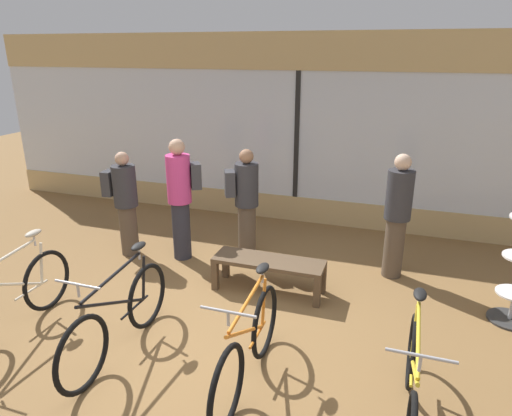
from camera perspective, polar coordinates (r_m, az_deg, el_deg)
ground_plane at (r=5.07m, az=-6.20°, el=-16.15°), size 24.00×24.00×0.00m
shop_back_wall at (r=7.87m, az=5.18°, el=9.75°), size 12.00×0.08×3.20m
bicycle_far_left at (r=5.63m, az=-28.23°, el=-10.00°), size 0.46×1.77×1.04m
bicycle_left at (r=4.86m, az=-16.76°, el=-13.05°), size 0.46×1.80×1.04m
bicycle_right at (r=4.28m, az=-0.96°, el=-17.02°), size 0.46×1.72×1.05m
bicycle_far_right at (r=4.11m, az=18.86°, el=-20.18°), size 0.46×1.74×1.02m
display_bench at (r=5.78m, az=1.60°, el=-7.17°), size 1.40×0.44×0.44m
customer_near_rack at (r=6.91m, az=-16.09°, el=0.89°), size 0.51×0.37×1.56m
customer_by_window at (r=6.23m, az=17.26°, el=-0.74°), size 0.40×0.40×1.69m
customer_mid_floor at (r=6.56m, az=-9.37°, el=1.53°), size 0.56×0.50×1.77m
customer_near_bench at (r=6.57m, az=-1.34°, el=0.99°), size 0.56×0.47×1.61m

